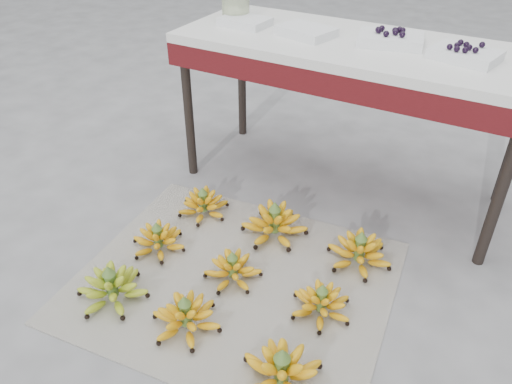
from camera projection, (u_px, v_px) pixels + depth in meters
The scene contains 17 objects.
ground at pixel (221, 280), 2.07m from camera, with size 60.00×60.00×0.00m, color slate.
newspaper_mat at pixel (235, 281), 2.06m from camera, with size 1.25×1.05×0.01m, color silver.
bunch_front_left at pixel (112, 288), 1.95m from camera, with size 0.28×0.28×0.17m.
bunch_front_center at pixel (186, 317), 1.83m from camera, with size 0.31×0.31×0.16m.
bunch_front_right at pixel (282, 373), 1.62m from camera, with size 0.33×0.33×0.18m.
bunch_mid_left at pixel (158, 240), 2.20m from camera, with size 0.28×0.28×0.15m.
bunch_mid_center at pixel (233, 269), 2.05m from camera, with size 0.26×0.26×0.14m.
bunch_mid_right at pixel (321, 303), 1.89m from camera, with size 0.28×0.28×0.15m.
bunch_back_left at pixel (203, 204), 2.42m from camera, with size 0.31×0.31×0.15m.
bunch_back_center at pixel (274, 223), 2.28m from camera, with size 0.36×0.36×0.18m.
bunch_back_right at pixel (359, 252), 2.12m from camera, with size 0.34×0.34×0.17m.
vendor_table at pixel (352, 60), 2.28m from camera, with size 1.61×0.65×0.77m.
tray_far_left at pixel (245, 22), 2.42m from camera, with size 0.24×0.18×0.04m.
tray_left at pixel (306, 31), 2.28m from camera, with size 0.28×0.23×0.04m.
tray_right at pixel (390, 39), 2.18m from camera, with size 0.31×0.26×0.07m.
tray_far_right at pixel (465, 54), 2.01m from camera, with size 0.29×0.23×0.07m.
glass_jar at pixel (235, 2), 2.47m from camera, with size 0.14×0.14×0.17m, color beige.
Camera 1 is at (0.87, -1.24, 1.47)m, focal length 35.00 mm.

